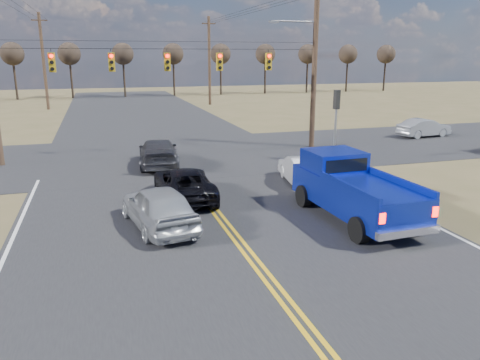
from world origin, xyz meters
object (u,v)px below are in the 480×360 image
object	(u,v)px
cross_car_east_near	(424,128)
pickup_truck	(352,189)
black_suv	(184,184)
silver_suv	(159,206)
white_car_queue	(302,170)
dgrey_car_queue	(158,153)

from	to	relation	value
cross_car_east_near	pickup_truck	bearing A→B (deg)	127.93
pickup_truck	black_suv	world-z (taller)	pickup_truck
silver_suv	cross_car_east_near	bearing A→B (deg)	-157.79
silver_suv	white_car_queue	size ratio (longest dim) A/B	1.09
black_suv	cross_car_east_near	size ratio (longest dim) A/B	1.17
black_suv	white_car_queue	bearing A→B (deg)	-169.39
silver_suv	white_car_queue	bearing A→B (deg)	-161.52
pickup_truck	cross_car_east_near	bearing A→B (deg)	43.10
white_car_queue	black_suv	bearing A→B (deg)	16.92
white_car_queue	dgrey_car_queue	distance (m)	7.98
dgrey_car_queue	cross_car_east_near	bearing A→B (deg)	-164.09
white_car_queue	dgrey_car_queue	size ratio (longest dim) A/B	0.81
dgrey_car_queue	black_suv	bearing A→B (deg)	97.30
cross_car_east_near	dgrey_car_queue	bearing A→B (deg)	93.41
silver_suv	black_suv	xyz separation A→B (m)	(1.39, 2.96, -0.09)
dgrey_car_queue	cross_car_east_near	size ratio (longest dim) A/B	1.23
silver_suv	cross_car_east_near	size ratio (longest dim) A/B	1.09
silver_suv	cross_car_east_near	world-z (taller)	silver_suv
white_car_queue	dgrey_car_queue	world-z (taller)	dgrey_car_queue
cross_car_east_near	white_car_queue	bearing A→B (deg)	116.70
pickup_truck	cross_car_east_near	world-z (taller)	pickup_truck
pickup_truck	white_car_queue	distance (m)	4.80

